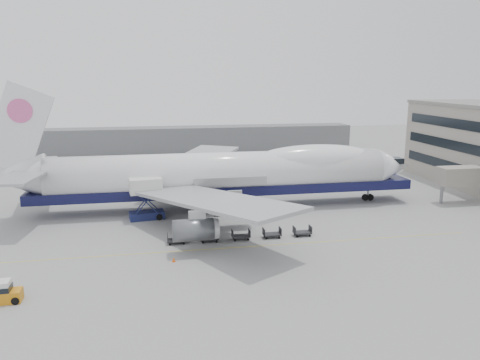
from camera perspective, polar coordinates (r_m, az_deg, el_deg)
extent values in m
plane|color=gray|center=(63.29, -0.77, -6.30)|extent=(260.00, 260.00, 0.00)
cube|color=gold|center=(57.73, 0.25, -8.17)|extent=(60.00, 0.15, 0.01)
cube|color=gray|center=(85.20, 25.76, 0.47)|extent=(9.00, 3.00, 3.00)
cylinder|color=slate|center=(83.54, 23.35, -1.64)|extent=(0.50, 0.50, 3.00)
cube|color=slate|center=(130.19, -10.40, 4.78)|extent=(110.00, 8.00, 7.00)
cylinder|color=white|center=(73.28, -2.37, 0.90)|extent=(52.00, 6.40, 6.40)
cube|color=#0E1036|center=(73.97, -1.59, -1.01)|extent=(60.00, 5.76, 1.50)
cone|color=white|center=(82.43, 18.02, 1.59)|extent=(6.00, 6.40, 6.40)
cone|color=white|center=(75.29, -26.01, 0.42)|extent=(9.00, 6.40, 6.40)
ellipsoid|color=white|center=(76.67, 9.25, 2.60)|extent=(20.67, 5.78, 4.56)
cube|color=white|center=(73.92, -25.40, 5.70)|extent=(10.52, 0.50, 13.56)
cylinder|color=#DF569B|center=(73.59, -25.20, 7.66)|extent=(3.40, 0.30, 3.40)
cube|color=#9EA0A3|center=(59.24, -3.27, -2.48)|extent=(20.35, 26.74, 2.26)
cube|color=#9EA0A3|center=(87.01, -5.66, 2.28)|extent=(20.35, 26.74, 2.26)
cylinder|color=#595B60|center=(91.85, -7.75, 1.37)|extent=(4.80, 2.60, 2.60)
cylinder|color=#595B60|center=(83.55, -3.33, 0.36)|extent=(4.80, 2.60, 2.60)
cylinder|color=#595B60|center=(64.32, -1.08, -3.29)|extent=(4.80, 2.60, 2.60)
cylinder|color=#595B60|center=(55.07, -5.73, -6.07)|extent=(4.80, 2.60, 2.60)
cylinder|color=slate|center=(81.53, 15.33, -1.56)|extent=(0.36, 0.36, 2.50)
cylinder|color=black|center=(81.70, 15.31, -2.04)|extent=(1.10, 0.45, 1.10)
cylinder|color=slate|center=(71.06, -4.39, -3.18)|extent=(0.36, 0.36, 2.50)
cylinder|color=black|center=(71.25, -4.38, -3.72)|extent=(1.10, 0.45, 1.10)
cylinder|color=slate|center=(76.83, -4.87, -2.00)|extent=(0.36, 0.36, 2.50)
cylinder|color=black|center=(77.01, -4.87, -2.50)|extent=(1.10, 0.45, 1.10)
cube|color=#1A2150|center=(70.04, -11.28, -4.22)|extent=(5.26, 3.05, 1.10)
cube|color=silver|center=(68.91, -11.44, -0.67)|extent=(4.89, 3.19, 2.19)
cube|color=#1A2150|center=(68.38, -11.37, -2.67)|extent=(3.54, 0.61, 3.93)
cube|color=#1A2150|center=(70.50, -11.35, -2.22)|extent=(3.54, 0.61, 3.93)
cube|color=slate|center=(70.47, -11.42, -0.38)|extent=(2.53, 1.51, 0.15)
cylinder|color=black|center=(69.17, -12.78, -4.59)|extent=(0.90, 0.35, 0.90)
cylinder|color=black|center=(71.08, -12.72, -4.13)|extent=(0.90, 0.35, 0.90)
cylinder|color=black|center=(69.10, -9.80, -4.48)|extent=(0.90, 0.35, 0.90)
cylinder|color=black|center=(71.01, -9.82, -4.02)|extent=(0.90, 0.35, 0.90)
cube|color=#C87B12|center=(49.38, -26.69, -12.55)|extent=(2.88, 1.57, 1.12)
cube|color=silver|center=(49.07, -27.16, -11.46)|extent=(1.65, 1.45, 1.02)
cube|color=black|center=(49.14, -27.14, -11.68)|extent=(1.75, 1.55, 0.51)
cylinder|color=black|center=(48.60, -25.70, -13.12)|extent=(0.71, 0.31, 0.71)
cylinder|color=black|center=(49.76, -25.31, -12.48)|extent=(0.71, 0.31, 0.71)
cone|color=#E14F0B|center=(53.81, -8.08, -9.56)|extent=(0.36, 0.36, 0.57)
cube|color=#E14F0B|center=(53.91, -8.08, -9.82)|extent=(0.38, 0.38, 0.03)
cube|color=#2D2D30|center=(59.28, -7.74, -7.27)|extent=(2.30, 1.35, 0.18)
cube|color=#2D2D30|center=(59.11, -8.83, -6.95)|extent=(0.08, 1.35, 0.90)
cube|color=#2D2D30|center=(59.20, -6.69, -6.86)|extent=(0.08, 1.35, 0.90)
cylinder|color=black|center=(58.84, -8.54, -7.76)|extent=(0.30, 0.12, 0.30)
cylinder|color=black|center=(59.87, -8.58, -7.40)|extent=(0.30, 0.12, 0.30)
cylinder|color=black|center=(58.90, -6.88, -7.69)|extent=(0.30, 0.12, 0.30)
cylinder|color=black|center=(59.94, -6.95, -7.33)|extent=(0.30, 0.12, 0.30)
cube|color=#2D2D30|center=(59.58, -3.79, -7.08)|extent=(2.30, 1.35, 0.18)
cube|color=#2D2D30|center=(59.34, -4.85, -6.77)|extent=(0.08, 1.35, 0.90)
cube|color=#2D2D30|center=(59.57, -2.73, -6.66)|extent=(0.08, 1.35, 0.90)
cylinder|color=black|center=(59.08, -4.54, -7.57)|extent=(0.30, 0.12, 0.30)
cylinder|color=black|center=(60.11, -4.65, -7.22)|extent=(0.30, 0.12, 0.30)
cylinder|color=black|center=(59.26, -2.89, -7.49)|extent=(0.30, 0.12, 0.30)
cylinder|color=black|center=(60.29, -3.04, -7.14)|extent=(0.30, 0.12, 0.30)
cube|color=#2D2D30|center=(60.15, 0.11, -6.86)|extent=(2.30, 1.35, 0.18)
cube|color=#2D2D30|center=(59.84, -0.93, -6.56)|extent=(0.08, 1.35, 0.90)
cube|color=#2D2D30|center=(60.22, 1.15, -6.44)|extent=(0.08, 1.35, 0.90)
cylinder|color=black|center=(59.60, -0.60, -7.35)|extent=(0.30, 0.12, 0.30)
cylinder|color=black|center=(60.62, -0.78, -7.01)|extent=(0.30, 0.12, 0.30)
cylinder|color=black|center=(59.89, 1.02, -7.25)|extent=(0.30, 0.12, 0.30)
cylinder|color=black|center=(60.91, 0.81, -6.91)|extent=(0.30, 0.12, 0.30)
cube|color=#2D2D30|center=(60.99, 3.92, -6.61)|extent=(2.30, 1.35, 0.18)
cube|color=#2D2D30|center=(60.61, 2.91, -6.33)|extent=(0.08, 1.35, 0.90)
cube|color=#2D2D30|center=(61.14, 4.93, -6.19)|extent=(0.08, 1.35, 0.90)
cylinder|color=black|center=(60.39, 3.26, -7.10)|extent=(0.30, 0.12, 0.30)
cylinder|color=black|center=(61.40, 3.01, -6.77)|extent=(0.30, 0.12, 0.30)
cylinder|color=black|center=(60.80, 4.82, -6.99)|extent=(0.30, 0.12, 0.30)
cylinder|color=black|center=(61.80, 4.55, -6.66)|extent=(0.30, 0.12, 0.30)
cube|color=#2D2D30|center=(62.09, 7.60, -6.35)|extent=(2.30, 1.35, 0.18)
cube|color=#2D2D30|center=(61.65, 6.63, -6.07)|extent=(0.08, 1.35, 0.90)
cube|color=#2D2D30|center=(62.31, 8.58, -5.93)|extent=(0.08, 1.35, 0.90)
cylinder|color=black|center=(61.45, 6.99, -6.83)|extent=(0.30, 0.12, 0.30)
cylinder|color=black|center=(62.44, 6.69, -6.51)|extent=(0.30, 0.12, 0.30)
cylinder|color=black|center=(61.96, 8.50, -6.71)|extent=(0.30, 0.12, 0.30)
cylinder|color=black|center=(62.94, 8.18, -6.39)|extent=(0.30, 0.12, 0.30)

